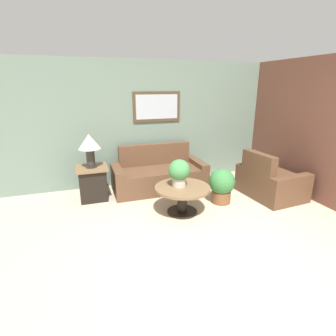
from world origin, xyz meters
name	(u,v)px	position (x,y,z in m)	size (l,w,h in m)	color
ground_plane	(220,256)	(0.00, 0.00, 0.00)	(20.00, 20.00, 0.00)	#BCAD93
wall_back	(155,123)	(0.00, 3.00, 1.31)	(7.04, 0.09, 2.60)	slate
wall_right	(303,128)	(2.55, 1.48, 1.30)	(0.06, 4.97, 2.60)	brown
couch_main	(159,175)	(-0.09, 2.47, 0.29)	(1.90, 0.85, 0.90)	brown
armchair	(270,182)	(1.86, 1.40, 0.29)	(0.98, 1.20, 0.90)	brown
coffee_table	(182,194)	(-0.03, 1.28, 0.34)	(0.93, 0.93, 0.47)	black
side_table	(93,183)	(-1.43, 2.36, 0.32)	(0.58, 0.58, 0.64)	black
table_lamp	(89,144)	(-1.43, 2.36, 1.07)	(0.40, 0.40, 0.62)	#2D2823
potted_plant_on_table	(179,172)	(-0.07, 1.33, 0.73)	(0.36, 0.36, 0.46)	beige
potted_plant_floor	(222,185)	(0.81, 1.44, 0.35)	(0.48, 0.48, 0.65)	brown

